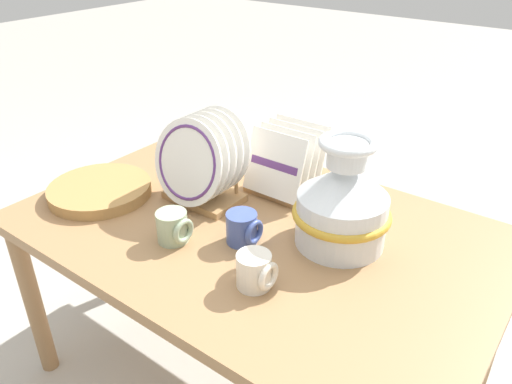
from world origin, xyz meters
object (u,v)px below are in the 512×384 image
Objects in this scene: dish_rack_square_plates at (286,171)px; mug_cobalt_glaze at (243,228)px; ceramic_vase at (342,203)px; wicker_charger_stack at (100,190)px; dish_rack_round_plates at (201,165)px; mug_sage_glaze at (173,227)px; mug_cream_glaze at (255,271)px.

mug_cobalt_glaze is at bearing -77.83° from dish_rack_square_plates.
ceramic_vase is 0.77m from wicker_charger_stack.
wicker_charger_stack is at bearing -149.05° from dish_rack_round_plates.
wicker_charger_stack is 3.47× the size of mug_cobalt_glaze.
mug_cobalt_glaze is (0.07, -0.30, -0.03)m from dish_rack_square_plates.
mug_sage_glaze is (0.09, -0.21, -0.08)m from dish_rack_round_plates.
dish_rack_square_plates is at bearing 102.17° from mug_cobalt_glaze.
mug_cobalt_glaze is at bearing 7.26° from wicker_charger_stack.
mug_cream_glaze is (0.29, -0.02, 0.00)m from mug_sage_glaze.
mug_cobalt_glaze is (0.52, 0.07, 0.03)m from wicker_charger_stack.
ceramic_vase reaches higher than dish_rack_square_plates.
mug_sage_glaze is 0.19m from mug_cobalt_glaze.
ceramic_vase is at bearing 16.90° from wicker_charger_stack.
dish_rack_round_plates is at bearing 30.95° from wicker_charger_stack.
ceramic_vase is 3.29× the size of mug_cream_glaze.
ceramic_vase is 0.45m from dish_rack_round_plates.
dish_rack_round_plates is at bearing 156.94° from mug_cobalt_glaze.
wicker_charger_stack is 0.53m from mug_cobalt_glaze.
dish_rack_round_plates is 3.00× the size of mug_cobalt_glaze.
dish_rack_round_plates is at bearing -131.35° from dish_rack_square_plates.
wicker_charger_stack is at bearing -172.74° from mug_cobalt_glaze.
mug_sage_glaze is (0.37, -0.04, 0.03)m from wicker_charger_stack.
dish_rack_round_plates reaches higher than mug_sage_glaze.
dish_rack_square_plates is 2.49× the size of mug_sage_glaze.
mug_cobalt_glaze is (0.15, 0.11, 0.00)m from mug_sage_glaze.
mug_cream_glaze is (0.14, -0.13, 0.00)m from mug_cobalt_glaze.
mug_sage_glaze is at bearing 176.19° from mug_cream_glaze.
dish_rack_round_plates is 0.45m from mug_cream_glaze.
dish_rack_round_plates is at bearing 148.69° from mug_cream_glaze.
ceramic_vase is at bearing 75.85° from mug_cream_glaze.
ceramic_vase reaches higher than wicker_charger_stack.
dish_rack_round_plates reaches higher than dish_rack_square_plates.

